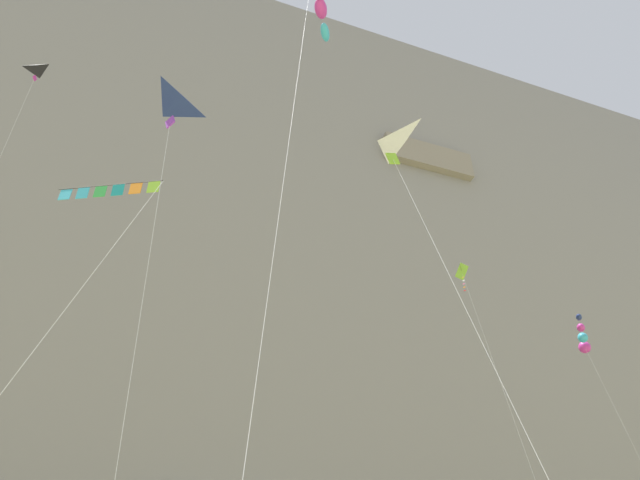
{
  "coord_description": "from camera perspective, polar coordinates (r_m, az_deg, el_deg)",
  "views": [
    {
      "loc": [
        -9.01,
        -1.89,
        2.18
      ],
      "look_at": [
        -0.97,
        20.3,
        19.44
      ],
      "focal_mm": 32.6,
      "sensor_mm": 36.0,
      "label": 1
    }
  ],
  "objects": [
    {
      "name": "kite_delta_high_center",
      "position": [
        20.2,
        -15.41,
        10.04
      ],
      "size": [
        1.92,
        2.44,
        16.92
      ],
      "color": "navy",
      "rests_on": "ground"
    },
    {
      "name": "cliff_face",
      "position": [
        71.61,
        -9.37,
        -2.2
      ],
      "size": [
        180.0,
        22.04,
        83.32
      ],
      "color": "gray",
      "rests_on": "ground"
    },
    {
      "name": "kite_banner_mid_left",
      "position": [
        15.44,
        -21.39,
        2.1
      ],
      "size": [
        3.85,
        2.93,
        12.44
      ],
      "color": "black",
      "rests_on": "ground"
    },
    {
      "name": "kite_diamond_upper_left",
      "position": [
        44.53,
        14.57,
        -5.43
      ],
      "size": [
        2.58,
        3.74,
        27.16
      ],
      "color": "#8CCC33",
      "rests_on": "ground"
    },
    {
      "name": "kite_delta_far_left",
      "position": [
        36.22,
        -26.75,
        11.86
      ],
      "size": [
        1.34,
        2.41,
        28.99
      ],
      "color": "black",
      "rests_on": "ground"
    },
    {
      "name": "kite_delta_near_cliff",
      "position": [
        21.19,
        6.04,
        8.15
      ],
      "size": [
        2.28,
        6.11,
        17.38
      ],
      "color": "white",
      "rests_on": "ground"
    },
    {
      "name": "kite_windsock_far_right",
      "position": [
        47.03,
        24.41,
        -8.82
      ],
      "size": [
        5.7,
        3.98,
        22.1
      ],
      "color": "#CC3399",
      "rests_on": "ground"
    }
  ]
}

